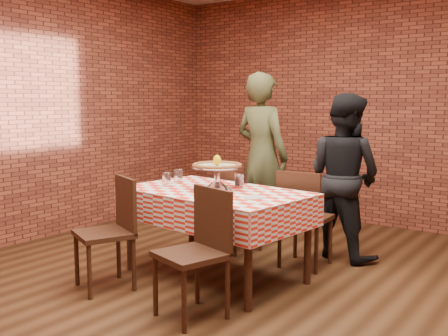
{
  "coord_description": "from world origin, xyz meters",
  "views": [
    {
      "loc": [
        2.15,
        -3.14,
        1.51
      ],
      "look_at": [
        -0.44,
        0.48,
        0.93
      ],
      "focal_mm": 41.61,
      "sensor_mm": 36.0,
      "label": 1
    }
  ],
  "objects_px": {
    "pizza_stand": "(217,178)",
    "water_glass_right": "(178,176)",
    "pizza": "(217,166)",
    "water_glass_left": "(167,180)",
    "diner_black": "(344,176)",
    "table": "(215,234)",
    "chair_far_left": "(238,208)",
    "diner_olive": "(262,156)",
    "chair_near_left": "(104,234)",
    "chair_near_right": "(191,255)",
    "chair_far_right": "(306,218)",
    "condiment_caddy": "(241,180)"
  },
  "relations": [
    {
      "from": "water_glass_right",
      "to": "chair_near_left",
      "type": "xyz_separation_m",
      "value": [
        -0.04,
        -0.88,
        -0.37
      ]
    },
    {
      "from": "pizza_stand",
      "to": "water_glass_right",
      "type": "distance_m",
      "value": 0.53
    },
    {
      "from": "chair_far_right",
      "to": "chair_near_left",
      "type": "bearing_deg",
      "value": 50.14
    },
    {
      "from": "chair_far_right",
      "to": "chair_far_left",
      "type": "bearing_deg",
      "value": -8.23
    },
    {
      "from": "chair_far_right",
      "to": "diner_black",
      "type": "xyz_separation_m",
      "value": [
        0.16,
        0.47,
        0.34
      ]
    },
    {
      "from": "chair_far_left",
      "to": "pizza_stand",
      "type": "bearing_deg",
      "value": 127.91
    },
    {
      "from": "diner_olive",
      "to": "condiment_caddy",
      "type": "bearing_deg",
      "value": 119.92
    },
    {
      "from": "table",
      "to": "chair_far_right",
      "type": "bearing_deg",
      "value": 55.54
    },
    {
      "from": "pizza",
      "to": "chair_far_left",
      "type": "xyz_separation_m",
      "value": [
        -0.29,
        0.75,
        -0.53
      ]
    },
    {
      "from": "table",
      "to": "water_glass_left",
      "type": "bearing_deg",
      "value": -167.68
    },
    {
      "from": "water_glass_right",
      "to": "diner_olive",
      "type": "xyz_separation_m",
      "value": [
        0.17,
        1.2,
        0.09
      ]
    },
    {
      "from": "pizza",
      "to": "diner_black",
      "type": "height_order",
      "value": "diner_black"
    },
    {
      "from": "pizza_stand",
      "to": "water_glass_right",
      "type": "xyz_separation_m",
      "value": [
        -0.52,
        0.1,
        -0.04
      ]
    },
    {
      "from": "pizza_stand",
      "to": "water_glass_left",
      "type": "height_order",
      "value": "pizza_stand"
    },
    {
      "from": "table",
      "to": "water_glass_left",
      "type": "distance_m",
      "value": 0.65
    },
    {
      "from": "water_glass_left",
      "to": "diner_black",
      "type": "distance_m",
      "value": 1.71
    },
    {
      "from": "table",
      "to": "diner_olive",
      "type": "xyz_separation_m",
      "value": [
        -0.36,
        1.34,
        0.53
      ]
    },
    {
      "from": "condiment_caddy",
      "to": "diner_olive",
      "type": "xyz_separation_m",
      "value": [
        -0.45,
        1.08,
        0.09
      ]
    },
    {
      "from": "pizza",
      "to": "chair_far_left",
      "type": "distance_m",
      "value": 0.96
    },
    {
      "from": "pizza",
      "to": "water_glass_left",
      "type": "relative_size",
      "value": 3.46
    },
    {
      "from": "table",
      "to": "chair_near_left",
      "type": "relative_size",
      "value": 1.72
    },
    {
      "from": "pizza",
      "to": "chair_near_right",
      "type": "height_order",
      "value": "pizza"
    },
    {
      "from": "chair_near_right",
      "to": "chair_far_right",
      "type": "bearing_deg",
      "value": 101.38
    },
    {
      "from": "table",
      "to": "chair_near_right",
      "type": "bearing_deg",
      "value": -64.56
    },
    {
      "from": "chair_near_right",
      "to": "chair_far_right",
      "type": "relative_size",
      "value": 1.01
    },
    {
      "from": "pizza_stand",
      "to": "water_glass_right",
      "type": "height_order",
      "value": "pizza_stand"
    },
    {
      "from": "condiment_caddy",
      "to": "chair_near_right",
      "type": "xyz_separation_m",
      "value": [
        0.28,
        -1.04,
        -0.37
      ]
    },
    {
      "from": "water_glass_right",
      "to": "chair_near_right",
      "type": "distance_m",
      "value": 1.34
    },
    {
      "from": "water_glass_left",
      "to": "pizza",
      "type": "bearing_deg",
      "value": 16.25
    },
    {
      "from": "diner_olive",
      "to": "chair_near_left",
      "type": "bearing_deg",
      "value": 91.75
    },
    {
      "from": "water_glass_left",
      "to": "chair_near_left",
      "type": "bearing_deg",
      "value": -98.89
    },
    {
      "from": "chair_near_left",
      "to": "diner_black",
      "type": "height_order",
      "value": "diner_black"
    },
    {
      "from": "chair_far_right",
      "to": "diner_black",
      "type": "height_order",
      "value": "diner_black"
    },
    {
      "from": "chair_near_left",
      "to": "chair_far_right",
      "type": "distance_m",
      "value": 1.81
    },
    {
      "from": "table",
      "to": "chair_far_right",
      "type": "distance_m",
      "value": 0.88
    },
    {
      "from": "table",
      "to": "pizza",
      "type": "bearing_deg",
      "value": 91.83
    },
    {
      "from": "chair_near_left",
      "to": "chair_far_right",
      "type": "relative_size",
      "value": 1.01
    },
    {
      "from": "chair_far_left",
      "to": "chair_near_right",
      "type": "bearing_deg",
      "value": 129.66
    },
    {
      "from": "pizza",
      "to": "condiment_caddy",
      "type": "relative_size",
      "value": 3.44
    },
    {
      "from": "table",
      "to": "diner_black",
      "type": "bearing_deg",
      "value": 61.25
    },
    {
      "from": "pizza",
      "to": "water_glass_left",
      "type": "distance_m",
      "value": 0.5
    },
    {
      "from": "pizza",
      "to": "water_glass_right",
      "type": "height_order",
      "value": "pizza"
    },
    {
      "from": "pizza_stand",
      "to": "water_glass_right",
      "type": "relative_size",
      "value": 3.58
    },
    {
      "from": "table",
      "to": "chair_far_left",
      "type": "height_order",
      "value": "chair_far_left"
    },
    {
      "from": "pizza",
      "to": "water_glass_right",
      "type": "xyz_separation_m",
      "value": [
        -0.52,
        0.1,
        -0.14
      ]
    },
    {
      "from": "chair_near_right",
      "to": "chair_far_left",
      "type": "bearing_deg",
      "value": 129.08
    },
    {
      "from": "chair_near_right",
      "to": "chair_far_left",
      "type": "xyz_separation_m",
      "value": [
        -0.67,
        1.56,
        -0.02
      ]
    },
    {
      "from": "chair_near_right",
      "to": "pizza",
      "type": "bearing_deg",
      "value": 130.63
    },
    {
      "from": "pizza_stand",
      "to": "condiment_caddy",
      "type": "bearing_deg",
      "value": 67.4
    },
    {
      "from": "pizza",
      "to": "water_glass_left",
      "type": "height_order",
      "value": "pizza"
    }
  ]
}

